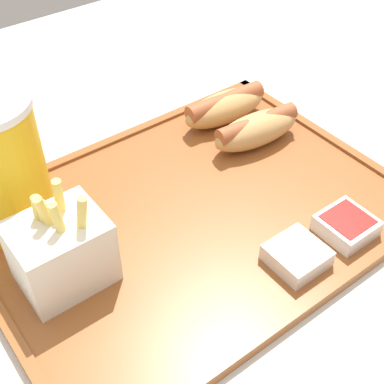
{
  "coord_description": "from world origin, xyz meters",
  "views": [
    {
      "loc": [
        -0.24,
        -0.33,
        1.16
      ],
      "look_at": [
        0.02,
        0.01,
        0.77
      ],
      "focal_mm": 50.0,
      "sensor_mm": 36.0,
      "label": 1
    }
  ],
  "objects_px": {
    "hot_dog_far": "(225,106)",
    "sauce_cup_mayo": "(297,255)",
    "sauce_cup_ketchup": "(346,225)",
    "soda_cup": "(0,165)",
    "fries_carton": "(61,250)",
    "hot_dog_near": "(257,129)"
  },
  "relations": [
    {
      "from": "hot_dog_near",
      "to": "fries_carton",
      "type": "distance_m",
      "value": 0.3
    },
    {
      "from": "sauce_cup_ketchup",
      "to": "sauce_cup_mayo",
      "type": "bearing_deg",
      "value": 178.23
    },
    {
      "from": "hot_dog_far",
      "to": "fries_carton",
      "type": "relative_size",
      "value": 1.14
    },
    {
      "from": "soda_cup",
      "to": "sauce_cup_ketchup",
      "type": "height_order",
      "value": "soda_cup"
    },
    {
      "from": "sauce_cup_mayo",
      "to": "sauce_cup_ketchup",
      "type": "relative_size",
      "value": 1.0
    },
    {
      "from": "hot_dog_near",
      "to": "fries_carton",
      "type": "xyz_separation_m",
      "value": [
        -0.3,
        -0.05,
        0.02
      ]
    },
    {
      "from": "hot_dog_far",
      "to": "hot_dog_near",
      "type": "distance_m",
      "value": 0.06
    },
    {
      "from": "hot_dog_far",
      "to": "sauce_cup_mayo",
      "type": "xyz_separation_m",
      "value": [
        -0.1,
        -0.24,
        -0.01
      ]
    },
    {
      "from": "soda_cup",
      "to": "fries_carton",
      "type": "distance_m",
      "value": 0.11
    },
    {
      "from": "hot_dog_near",
      "to": "sauce_cup_ketchup",
      "type": "bearing_deg",
      "value": -99.44
    },
    {
      "from": "soda_cup",
      "to": "fries_carton",
      "type": "height_order",
      "value": "soda_cup"
    },
    {
      "from": "hot_dog_far",
      "to": "sauce_cup_ketchup",
      "type": "relative_size",
      "value": 2.37
    },
    {
      "from": "hot_dog_near",
      "to": "sauce_cup_mayo",
      "type": "relative_size",
      "value": 2.39
    },
    {
      "from": "fries_carton",
      "to": "soda_cup",
      "type": "bearing_deg",
      "value": 93.97
    },
    {
      "from": "hot_dog_far",
      "to": "sauce_cup_ketchup",
      "type": "distance_m",
      "value": 0.24
    },
    {
      "from": "fries_carton",
      "to": "sauce_cup_mayo",
      "type": "relative_size",
      "value": 2.07
    },
    {
      "from": "hot_dog_far",
      "to": "sauce_cup_mayo",
      "type": "bearing_deg",
      "value": -113.18
    },
    {
      "from": "hot_dog_far",
      "to": "hot_dog_near",
      "type": "bearing_deg",
      "value": -90.0
    },
    {
      "from": "hot_dog_far",
      "to": "hot_dog_near",
      "type": "relative_size",
      "value": 0.99
    },
    {
      "from": "hot_dog_far",
      "to": "soda_cup",
      "type": "bearing_deg",
      "value": -178.61
    },
    {
      "from": "hot_dog_near",
      "to": "sauce_cup_ketchup",
      "type": "xyz_separation_m",
      "value": [
        -0.03,
        -0.18,
        -0.01
      ]
    },
    {
      "from": "hot_dog_near",
      "to": "sauce_cup_ketchup",
      "type": "height_order",
      "value": "hot_dog_near"
    }
  ]
}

